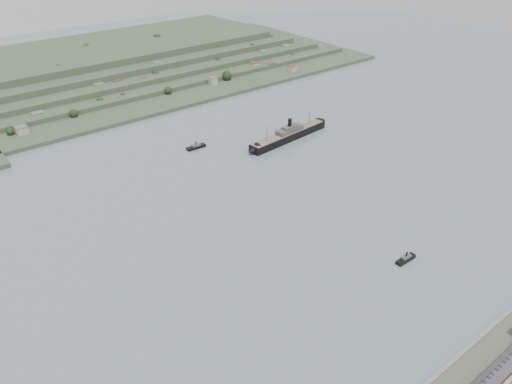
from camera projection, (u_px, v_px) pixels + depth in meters
ground at (279, 221)px, 354.93m from camera, size 1400.00×1400.00×0.00m
terrace_row at (499, 373)px, 233.01m from camera, size 55.60×9.80×11.07m
far_peninsula at (92, 70)px, 628.43m from camera, size 760.00×309.00×30.00m
steamship at (286, 136)px, 470.73m from camera, size 103.10×20.74×24.73m
tugboat at (406, 259)px, 314.84m from camera, size 15.54×4.30×6.97m
ferry_east at (196, 147)px, 457.14m from camera, size 18.58×5.82×6.90m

